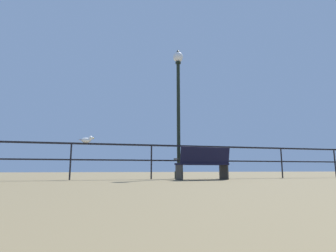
# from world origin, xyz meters

# --- Properties ---
(pier_railing) EXTENTS (24.55, 0.05, 1.01)m
(pier_railing) POSITION_xyz_m (0.00, 9.76, 0.75)
(pier_railing) COLOR black
(pier_railing) RESTS_ON ground_plane
(bench_near_left) EXTENTS (1.49, 0.76, 0.88)m
(bench_near_left) POSITION_xyz_m (0.16, 8.91, 0.48)
(bench_near_left) COLOR black
(bench_near_left) RESTS_ON ground_plane
(lamppost_center) EXTENTS (0.34, 0.34, 4.25)m
(lamppost_center) POSITION_xyz_m (-0.18, 10.07, 2.52)
(lamppost_center) COLOR black
(lamppost_center) RESTS_ON ground_plane
(seagull_on_rail) EXTENTS (0.41, 0.16, 0.20)m
(seagull_on_rail) POSITION_xyz_m (-2.94, 9.76, 1.09)
(seagull_on_rail) COLOR white
(seagull_on_rail) RESTS_ON pier_railing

